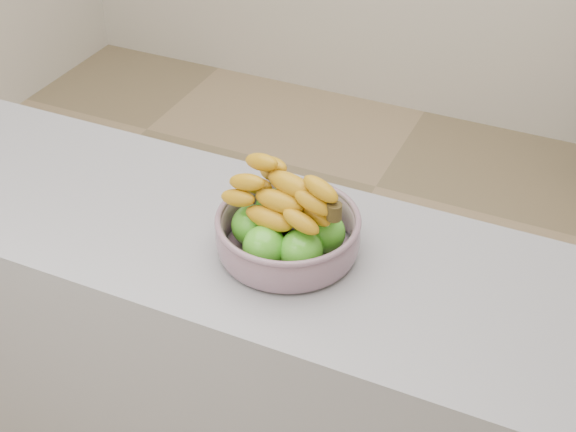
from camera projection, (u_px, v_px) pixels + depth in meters
name	position (u px, v px, depth m)	size (l,w,h in m)	color
ground	(256.00, 371.00, 2.77)	(4.00, 4.00, 0.00)	#987F5D
counter	(195.00, 348.00, 2.24)	(2.00, 0.60, 0.90)	gray
fruit_bowl	(288.00, 228.00, 1.83)	(0.33, 0.33, 0.21)	#8991A5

